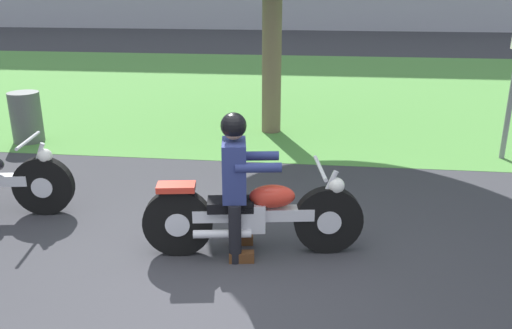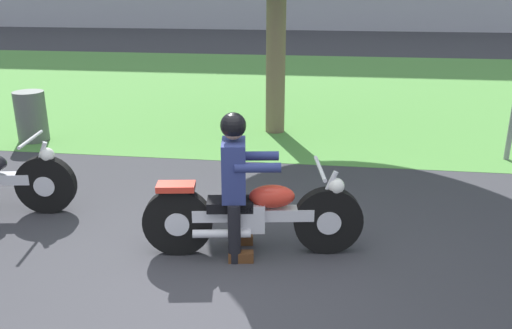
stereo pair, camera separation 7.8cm
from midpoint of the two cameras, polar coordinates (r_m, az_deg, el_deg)
name	(u,v)px [view 2 (the right image)]	position (r m, az deg, el deg)	size (l,w,h in m)	color
ground	(213,289)	(4.74, -4.14, -13.26)	(120.00, 120.00, 0.00)	#38383D
grass_verge	(293,87)	(13.60, 4.14, 8.37)	(60.00, 12.00, 0.01)	#549342
motorcycle_lead	(254,215)	(5.12, 0.20, -5.46)	(2.12, 0.70, 0.89)	black
rider_lead	(236,174)	(4.96, -1.74, -1.00)	(0.60, 0.52, 1.42)	black
trash_can	(31,116)	(9.55, -22.86, 4.81)	(0.50, 0.50, 0.83)	#595E5B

